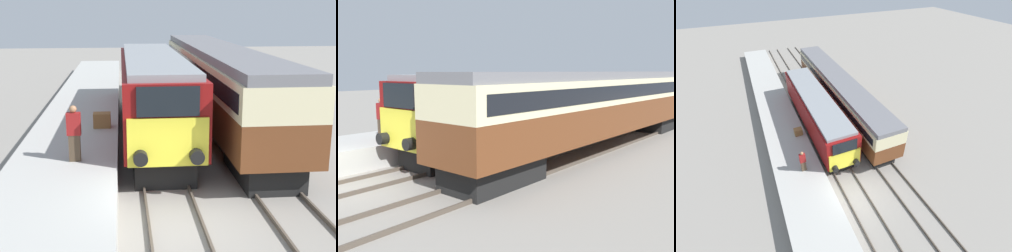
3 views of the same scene
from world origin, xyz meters
The scene contains 8 objects.
ground_plane centered at (0.00, 0.00, 0.00)m, with size 120.00×120.00×0.00m, color gray.
platform_left centered at (-3.30, 8.00, 0.47)m, with size 3.50×50.00×0.94m.
rails_near_track centered at (0.00, 5.00, 0.07)m, with size 1.51×60.00×0.14m.
rails_far_track centered at (3.40, 5.00, 0.07)m, with size 1.50×60.00×0.14m.
locomotive centered at (0.00, 8.90, 2.10)m, with size 2.70×13.94×3.76m.
passenger_carriage centered at (3.40, 11.67, 2.37)m, with size 2.75×20.65×3.87m.
person_on_platform centered at (-2.89, 3.17, 1.84)m, with size 0.44×0.26×1.81m.
luggage_crate centered at (-2.19, 7.50, 1.24)m, with size 0.70×0.56×0.60m.
Camera 1 is at (-1.35, -11.34, 5.67)m, focal length 50.00 mm.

